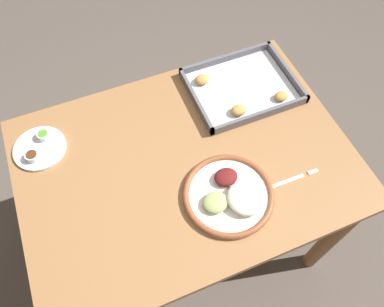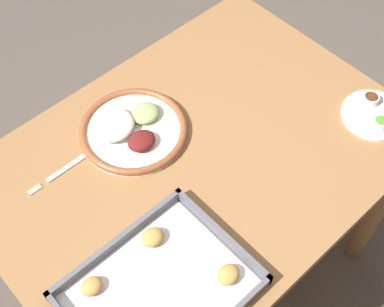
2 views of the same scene
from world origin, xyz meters
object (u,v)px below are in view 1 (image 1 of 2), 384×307
Objects in this scene: fork at (287,181)px; saucer_plate at (39,148)px; baking_tray at (241,88)px; dinner_plate at (230,195)px.

fork is 0.81m from saucer_plate.
baking_tray is at bearing -1.85° from saucer_plate.
fork is 0.39m from baking_tray.
dinner_plate is 1.42× the size of fork.
saucer_plate is (-0.51, 0.39, -0.01)m from dinner_plate.
fork is 0.52× the size of baking_tray.
fork is at bearing -6.32° from dinner_plate.
fork is 1.15× the size of saucer_plate.
dinner_plate is 0.43m from baking_tray.
dinner_plate is at bearing 174.24° from fork.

